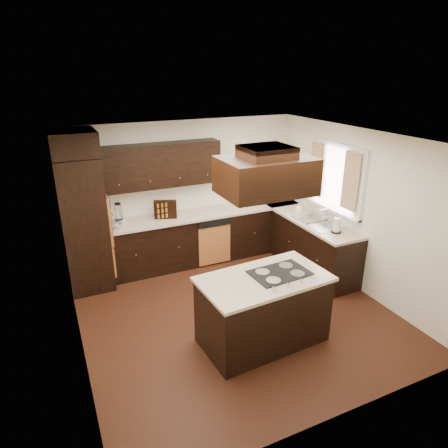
{
  "coord_description": "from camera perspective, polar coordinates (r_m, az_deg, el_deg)",
  "views": [
    {
      "loc": [
        -2.21,
        -4.41,
        3.32
      ],
      "look_at": [
        0.1,
        0.6,
        1.15
      ],
      "focal_mm": 32.0,
      "sensor_mm": 36.0,
      "label": 1
    }
  ],
  "objects": [
    {
      "name": "wall_back",
      "position": [
        7.19,
        -5.79,
        4.63
      ],
      "size": [
        4.2,
        0.02,
        2.5
      ],
      "primitive_type": "cube",
      "color": "white",
      "rests_on": "ground"
    },
    {
      "name": "oven_column",
      "position": [
        6.53,
        -19.36,
        -0.03
      ],
      "size": [
        0.65,
        0.75,
        2.12
      ],
      "primitive_type": "cube",
      "color": "black",
      "rests_on": "floor"
    },
    {
      "name": "countertop_right",
      "position": [
        7.07,
        11.47,
        1.02
      ],
      "size": [
        0.63,
        2.4,
        0.04
      ],
      "primitive_type": "cube",
      "color": "beige",
      "rests_on": "base_cabinets_right"
    },
    {
      "name": "countertop_back",
      "position": [
        7.02,
        -4.53,
        1.24
      ],
      "size": [
        2.93,
        0.63,
        0.04
      ],
      "primitive_type": "cube",
      "color": "beige",
      "rests_on": "base_cabinets_back"
    },
    {
      "name": "curtain_right",
      "position": [
        7.02,
        13.12,
        7.59
      ],
      "size": [
        0.02,
        0.34,
        0.9
      ],
      "primitive_type": "cube",
      "color": "beige",
      "rests_on": "wall_right"
    },
    {
      "name": "paper_towel",
      "position": [
        6.41,
        15.82,
        -0.21
      ],
      "size": [
        0.14,
        0.14,
        0.24
      ],
      "primitive_type": "cylinder",
      "rotation": [
        0.0,
        0.0,
        -0.38
      ],
      "color": "white",
      "rests_on": "countertop_right"
    },
    {
      "name": "blender_pitcher",
      "position": [
        6.64,
        -14.86,
        1.65
      ],
      "size": [
        0.13,
        0.13,
        0.26
      ],
      "primitive_type": "cone",
      "color": "silver",
      "rests_on": "blender_base"
    },
    {
      "name": "mixing_bowl",
      "position": [
        6.65,
        -15.12,
        -0.14
      ],
      "size": [
        0.38,
        0.38,
        0.07
      ],
      "primitive_type": "imported",
      "rotation": [
        0.0,
        0.0,
        -0.43
      ],
      "color": "white",
      "rests_on": "countertop_back"
    },
    {
      "name": "wall_oven_face",
      "position": [
        6.54,
        -16.4,
        0.93
      ],
      "size": [
        0.05,
        0.62,
        0.78
      ],
      "primitive_type": "cube",
      "color": "#C7773D",
      "rests_on": "oven_column"
    },
    {
      "name": "wall_left",
      "position": [
        4.87,
        -21.23,
        -5.24
      ],
      "size": [
        0.02,
        4.2,
        2.5
      ],
      "primitive_type": "cube",
      "color": "white",
      "rests_on": "ground"
    },
    {
      "name": "island_top",
      "position": [
        4.96,
        5.77,
        -7.84
      ],
      "size": [
        1.65,
        1.0,
        0.04
      ],
      "primitive_type": "cube",
      "rotation": [
        0.0,
        0.0,
        0.07
      ],
      "color": "beige",
      "rests_on": "island"
    },
    {
      "name": "curtain_left",
      "position": [
        6.4,
        17.65,
        5.81
      ],
      "size": [
        0.02,
        0.34,
        0.9
      ],
      "primitive_type": "cube",
      "color": "beige",
      "rests_on": "wall_right"
    },
    {
      "name": "upper_cabinets",
      "position": [
        6.75,
        -8.93,
        8.31
      ],
      "size": [
        2.0,
        0.34,
        0.72
      ],
      "primitive_type": "cube",
      "color": "black",
      "rests_on": "wall_back"
    },
    {
      "name": "floor",
      "position": [
        5.95,
        1.58,
        -12.57
      ],
      "size": [
        4.2,
        4.2,
        0.02
      ],
      "primitive_type": "cube",
      "color": "#4F2616",
      "rests_on": "ground"
    },
    {
      "name": "window_frame",
      "position": [
        6.76,
        15.64,
        6.38
      ],
      "size": [
        0.06,
        1.32,
        1.12
      ],
      "primitive_type": "cube",
      "color": "white",
      "rests_on": "wall_right"
    },
    {
      "name": "hood_duct",
      "position": [
        4.58,
        6.12,
        10.22
      ],
      "size": [
        0.55,
        0.5,
        0.13
      ],
      "primitive_type": "cube",
      "color": "black",
      "rests_on": "ceiling"
    },
    {
      "name": "sink_rim",
      "position": [
        6.81,
        13.29,
        0.28
      ],
      "size": [
        0.52,
        0.84,
        0.01
      ],
      "primitive_type": "cube",
      "color": "silver",
      "rests_on": "countertop_right"
    },
    {
      "name": "window_pane",
      "position": [
        6.77,
        15.82,
        6.4
      ],
      "size": [
        0.0,
        1.2,
        1.0
      ],
      "primitive_type": "cube",
      "color": "white",
      "rests_on": "wall_right"
    },
    {
      "name": "ceiling",
      "position": [
        5.0,
        1.88,
        12.14
      ],
      "size": [
        4.2,
        4.2,
        0.02
      ],
      "primitive_type": "cube",
      "color": "silver",
      "rests_on": "ground"
    },
    {
      "name": "base_cabinets_right",
      "position": [
        7.25,
        11.3,
        -2.38
      ],
      "size": [
        0.6,
        2.4,
        0.88
      ],
      "primitive_type": "cube",
      "color": "black",
      "rests_on": "floor"
    },
    {
      "name": "wall_right",
      "position": [
        6.51,
        18.62,
        1.77
      ],
      "size": [
        0.02,
        4.2,
        2.5
      ],
      "primitive_type": "cube",
      "color": "white",
      "rests_on": "ground"
    },
    {
      "name": "wall_front",
      "position": [
        3.8,
        16.32,
        -12.53
      ],
      "size": [
        4.2,
        0.02,
        2.5
      ],
      "primitive_type": "cube",
      "color": "white",
      "rests_on": "ground"
    },
    {
      "name": "cooktop",
      "position": [
        5.07,
        7.98,
        -6.93
      ],
      "size": [
        0.76,
        0.53,
        0.01
      ],
      "primitive_type": "cube",
      "rotation": [
        0.0,
        0.0,
        0.07
      ],
      "color": "black",
      "rests_on": "island_top"
    },
    {
      "name": "spice_rack",
      "position": [
        6.83,
        -8.37,
        2.08
      ],
      "size": [
        0.39,
        0.23,
        0.32
      ],
      "primitive_type": "cube",
      "rotation": [
        0.0,
        0.0,
        -0.38
      ],
      "color": "black",
      "rests_on": "countertop_back"
    },
    {
      "name": "blender_base",
      "position": [
        6.7,
        -14.71,
        0.2
      ],
      "size": [
        0.15,
        0.15,
        0.1
      ],
      "primitive_type": "cylinder",
      "color": "silver",
      "rests_on": "countertop_back"
    },
    {
      "name": "base_cabinets_back",
      "position": [
        7.2,
        -4.47,
        -2.16
      ],
      "size": [
        2.93,
        0.6,
        0.88
      ],
      "primitive_type": "cube",
      "color": "black",
      "rests_on": "floor"
    },
    {
      "name": "soap_bottle",
      "position": [
        7.17,
        10.59,
        2.28
      ],
      "size": [
        0.1,
        0.1,
        0.17
      ],
      "primitive_type": "imported",
      "rotation": [
        0.0,
        0.0,
        0.31
      ],
      "color": "white",
      "rests_on": "countertop_right"
    },
    {
      "name": "dishwasher_front",
      "position": [
        7.07,
        -1.39,
        -2.96
      ],
      "size": [
        0.6,
        0.05,
        0.72
      ],
      "primitive_type": "cube",
      "color": "#C7773D",
      "rests_on": "floor"
    },
    {
      "name": "island",
      "position": [
        5.2,
        5.57,
        -12.26
      ],
      "size": [
        1.59,
        0.94,
        0.88
      ],
      "primitive_type": "cube",
      "rotation": [
        0.0,
        0.0,
        0.07
      ],
      "color": "black",
      "rests_on": "floor"
    },
    {
      "name": "range_hood",
      "position": [
        4.64,
        5.99,
        6.89
      ],
      "size": [
        1.05,
        0.72,
        0.42
      ],
      "primitive_type": "cube",
      "color": "black",
      "rests_on": "ceiling"
    }
  ]
}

